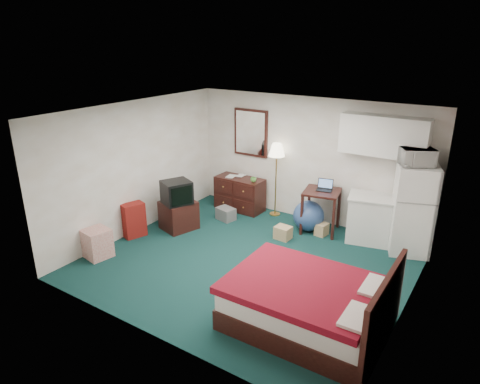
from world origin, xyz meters
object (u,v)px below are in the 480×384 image
Objects in this scene: fridge at (413,210)px; suitcase at (134,220)px; kitchen_counter at (370,219)px; desk at (321,211)px; tv_stand at (179,215)px; floor_lamp at (276,180)px; bed at (305,304)px; dresser at (240,194)px.

fridge is 5.02m from suitcase.
kitchen_counter is 4.38m from suitcase.
desk reaches higher than tv_stand.
kitchen_counter reaches higher than suitcase.
floor_lamp is 2.97m from suitcase.
fridge is 2.98m from bed.
suitcase is (-3.77, -2.23, -0.09)m from kitchen_counter.
desk is at bearing -1.67° from dresser.
floor_lamp is 0.98× the size of fridge.
kitchen_counter is 2.90m from bed.
tv_stand is 0.93× the size of suitcase.
tv_stand is at bearing -127.23° from floor_lamp.
floor_lamp is 3.73m from bed.
tv_stand is (-3.36, 1.39, -0.03)m from bed.
tv_stand is at bearing -106.26° from dresser.
kitchen_counter is 0.44× the size of bed.
dresser is at bearing 167.48° from kitchen_counter.
suitcase is (-2.85, -2.13, -0.09)m from desk.
suitcase is (-3.83, 0.67, 0.02)m from bed.
floor_lamp is at bearing 123.95° from bed.
suitcase is (-0.94, -2.21, -0.03)m from dresser.
dresser is at bearing 160.95° from fridge.
suitcase is at bearing -172.72° from fridge.
kitchen_counter reaches higher than bed.
dresser is 1.56m from tv_stand.
desk is at bearing 55.20° from suitcase.
fridge is (1.63, 0.08, 0.37)m from desk.
dresser is 2.40m from suitcase.
kitchen_counter is at bearing 41.65° from tv_stand.
dresser is 1.27× the size of desk.
kitchen_counter reaches higher than dresser.
tv_stand is at bearing -168.33° from kitchen_counter.
floor_lamp is 2.13m from tv_stand.
bed is at bearing -121.63° from fridge.
floor_lamp is 2.36× the size of suitcase.
dresser is 0.91m from floor_lamp.
fridge is at bearing -15.31° from kitchen_counter.
floor_lamp is 1.84× the size of kitchen_counter.
kitchen_counter reaches higher than tv_stand.
dresser reaches higher than bed.
desk is 3.56m from suitcase.
floor_lamp reaches higher than bed.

